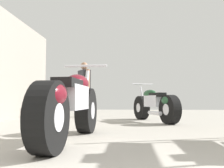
{
  "coord_description": "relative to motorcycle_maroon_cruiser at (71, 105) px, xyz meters",
  "views": [
    {
      "loc": [
        -0.0,
        -0.31,
        0.48
      ],
      "look_at": [
        -0.32,
        3.92,
        0.77
      ],
      "focal_mm": 39.33,
      "sensor_mm": 36.0,
      "label": 1
    }
  ],
  "objects": [
    {
      "name": "ground_plane",
      "position": [
        0.69,
        1.25,
        -0.43
      ],
      "size": [
        18.06,
        18.06,
        0.0
      ],
      "primitive_type": "plane",
      "color": "#9E998E"
    },
    {
      "name": "motorcycle_maroon_cruiser",
      "position": [
        0.0,
        0.0,
        0.0
      ],
      "size": [
        0.64,
        2.16,
        1.01
      ],
      "color": "black",
      "rests_on": "ground_plane"
    },
    {
      "name": "motorcycle_black_naked",
      "position": [
        1.25,
        2.82,
        -0.04
      ],
      "size": [
        0.95,
        1.87,
        0.91
      ],
      "color": "black",
      "rests_on": "ground_plane"
    },
    {
      "name": "mechanic_in_blue",
      "position": [
        -0.67,
        4.32,
        0.49
      ],
      "size": [
        0.45,
        0.59,
        1.62
      ],
      "color": "#2D3851",
      "rests_on": "ground_plane"
    }
  ]
}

